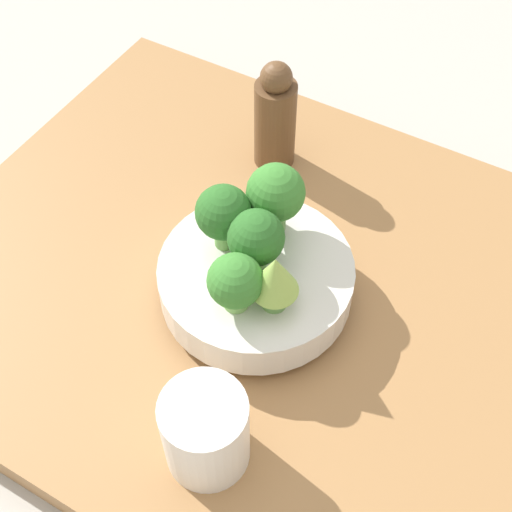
% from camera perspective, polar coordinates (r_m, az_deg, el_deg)
% --- Properties ---
extents(ground_plane, '(6.00, 6.00, 0.00)m').
position_cam_1_polar(ground_plane, '(0.90, 2.79, -4.91)').
color(ground_plane, '#ADA89E').
extents(table, '(0.92, 0.67, 0.05)m').
position_cam_1_polar(table, '(0.88, 2.85, -4.06)').
color(table, '#9E7042').
rests_on(table, ground_plane).
extents(bowl, '(0.23, 0.23, 0.06)m').
position_cam_1_polar(bowl, '(0.83, 0.00, -1.93)').
color(bowl, silver).
rests_on(bowl, table).
extents(romanesco_piece_near, '(0.05, 0.05, 0.08)m').
position_cam_1_polar(romanesco_piece_near, '(0.74, 1.53, -1.74)').
color(romanesco_piece_near, '#609347').
rests_on(romanesco_piece_near, bowl).
extents(broccoli_floret_front, '(0.06, 0.06, 0.07)m').
position_cam_1_polar(broccoli_floret_front, '(0.75, -1.67, -2.10)').
color(broccoli_floret_front, '#7AB256').
rests_on(broccoli_floret_front, bowl).
extents(broccoli_floret_back, '(0.07, 0.07, 0.09)m').
position_cam_1_polar(broccoli_floret_back, '(0.80, 1.58, 4.94)').
color(broccoli_floret_back, '#609347').
rests_on(broccoli_floret_back, bowl).
extents(broccoli_floret_left, '(0.06, 0.06, 0.09)m').
position_cam_1_polar(broccoli_floret_left, '(0.79, -2.63, 3.39)').
color(broccoli_floret_left, '#6BA34C').
rests_on(broccoli_floret_left, bowl).
extents(broccoli_floret_center, '(0.06, 0.06, 0.08)m').
position_cam_1_polar(broccoli_floret_center, '(0.77, 0.00, 1.39)').
color(broccoli_floret_center, '#609347').
rests_on(broccoli_floret_center, bowl).
extents(cup, '(0.09, 0.09, 0.10)m').
position_cam_1_polar(cup, '(0.72, -4.05, -13.83)').
color(cup, silver).
rests_on(cup, table).
extents(pepper_mill, '(0.06, 0.06, 0.16)m').
position_cam_1_polar(pepper_mill, '(0.96, 1.54, 11.01)').
color(pepper_mill, brown).
rests_on(pepper_mill, table).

